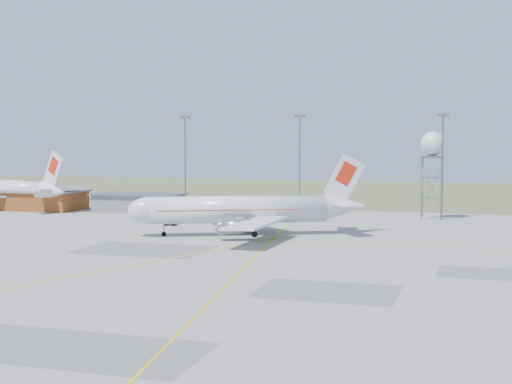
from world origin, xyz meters
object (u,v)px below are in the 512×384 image
(airliner_main, at_px, (243,210))
(fire_truck, at_px, (227,208))
(airliner_far, at_px, (10,190))
(radar_tower, at_px, (432,170))
(baggage_tug, at_px, (170,222))

(airliner_main, height_order, fire_truck, airliner_main)
(airliner_far, relative_size, fire_truck, 3.85)
(airliner_far, distance_m, radar_tower, 93.29)
(radar_tower, xyz_separation_m, baggage_tug, (-44.27, -25.11, -8.95))
(fire_truck, bearing_deg, radar_tower, 21.93)
(radar_tower, height_order, baggage_tug, radar_tower)
(radar_tower, relative_size, fire_truck, 1.75)
(airliner_main, bearing_deg, fire_truck, -89.98)
(airliner_main, relative_size, radar_tower, 2.16)
(radar_tower, distance_m, baggage_tug, 51.68)
(fire_truck, height_order, baggage_tug, fire_truck)
(fire_truck, bearing_deg, airliner_far, -172.85)
(airliner_main, distance_m, baggage_tug, 18.94)
(airliner_main, distance_m, airliner_far, 71.56)
(baggage_tug, bearing_deg, airliner_main, -28.91)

